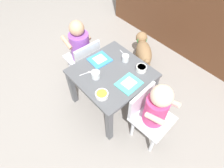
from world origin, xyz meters
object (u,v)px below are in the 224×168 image
(seated_child_right, at_px, (155,108))
(food_tray_left, at_px, (100,60))
(seated_child_left, at_px, (81,47))
(dining_table, at_px, (112,78))
(cereal_bowl_right_side, at_px, (141,68))
(veggie_bowl_far, at_px, (102,95))
(water_cup_right, at_px, (125,58))
(spoon_by_left_tray, at_px, (86,73))
(food_tray_right, at_px, (129,84))
(spoon_by_right_tray, at_px, (124,54))
(water_cup_left, at_px, (96,75))
(dog, at_px, (143,50))

(seated_child_right, relative_size, food_tray_left, 3.68)
(seated_child_left, bearing_deg, dining_table, -1.07)
(seated_child_right, bearing_deg, cereal_bowl_right_side, 149.15)
(dining_table, bearing_deg, veggie_bowl_far, -59.22)
(seated_child_right, distance_m, water_cup_right, 0.50)
(food_tray_left, bearing_deg, spoon_by_left_tray, -75.09)
(food_tray_left, xyz_separation_m, food_tray_right, (0.35, 0.00, 0.00))
(water_cup_right, distance_m, spoon_by_right_tray, 0.08)
(dining_table, bearing_deg, cereal_bowl_right_side, 54.05)
(dining_table, relative_size, food_tray_right, 3.07)
(dining_table, xyz_separation_m, veggie_bowl_far, (0.13, -0.21, 0.09))
(water_cup_left, bearing_deg, seated_child_left, 161.02)
(veggie_bowl_far, bearing_deg, cereal_bowl_right_side, 87.90)
(seated_child_right, relative_size, water_cup_right, 11.17)
(seated_child_left, bearing_deg, cereal_bowl_right_side, 17.47)
(seated_child_right, relative_size, spoon_by_right_tray, 6.58)
(veggie_bowl_far, bearing_deg, dog, 110.23)
(spoon_by_right_tray, bearing_deg, seated_child_right, -21.34)
(water_cup_left, xyz_separation_m, water_cup_right, (0.02, 0.30, -0.00))
(water_cup_left, height_order, veggie_bowl_far, water_cup_left)
(dog, bearing_deg, seated_child_left, -114.15)
(water_cup_left, relative_size, spoon_by_right_tray, 0.68)
(food_tray_right, distance_m, water_cup_right, 0.26)
(water_cup_left, bearing_deg, seated_child_right, 15.74)
(food_tray_left, relative_size, spoon_by_right_tray, 1.79)
(dog, relative_size, spoon_by_right_tray, 4.09)
(food_tray_right, relative_size, veggie_bowl_far, 1.93)
(spoon_by_left_tray, bearing_deg, dining_table, 51.24)
(dog, height_order, veggie_bowl_far, veggie_bowl_far)
(cereal_bowl_right_side, xyz_separation_m, spoon_by_right_tray, (-0.23, 0.03, -0.02))
(veggie_bowl_far, distance_m, spoon_by_left_tray, 0.26)
(cereal_bowl_right_side, distance_m, spoon_by_right_tray, 0.23)
(dining_table, relative_size, spoon_by_left_tray, 5.78)
(seated_child_right, bearing_deg, water_cup_right, 160.74)
(dog, height_order, food_tray_left, food_tray_left)
(water_cup_left, xyz_separation_m, veggie_bowl_far, (0.17, -0.08, -0.01))
(spoon_by_left_tray, bearing_deg, dog, 93.58)
(seated_child_left, relative_size, spoon_by_right_tray, 6.68)
(water_cup_right, bearing_deg, seated_child_right, -19.26)
(water_cup_right, height_order, cereal_bowl_right_side, water_cup_right)
(food_tray_left, bearing_deg, veggie_bowl_far, -36.95)
(dining_table, height_order, food_tray_right, food_tray_right)
(food_tray_left, distance_m, cereal_bowl_right_side, 0.36)
(water_cup_right, bearing_deg, dog, 109.12)
(dog, bearing_deg, spoon_by_right_tray, -77.67)
(seated_child_left, bearing_deg, spoon_by_left_tray, -27.99)
(seated_child_left, distance_m, spoon_by_right_tray, 0.41)
(veggie_bowl_far, bearing_deg, water_cup_right, 111.47)
(water_cup_left, bearing_deg, food_tray_right, 33.27)
(dining_table, bearing_deg, spoon_by_left_tray, -128.76)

